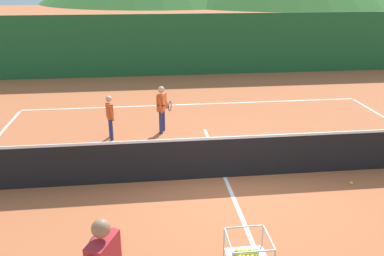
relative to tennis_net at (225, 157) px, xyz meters
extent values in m
plane|color=#BC6038|center=(0.00, 0.00, -0.50)|extent=(120.00, 120.00, 0.00)
cube|color=white|center=(0.00, 5.56, -0.50)|extent=(11.66, 0.08, 0.01)
cube|color=white|center=(0.00, 0.00, -0.50)|extent=(0.08, 6.06, 0.01)
cube|color=black|center=(0.00, 0.00, -0.04)|extent=(12.08, 0.02, 0.92)
cube|color=white|center=(0.00, 0.00, 0.45)|extent=(12.08, 0.03, 0.06)
sphere|color=#996B4C|center=(-2.25, -3.96, 1.02)|extent=(0.22, 0.22, 0.22)
cylinder|color=#B2262D|center=(-2.18, -3.70, 0.55)|extent=(0.19, 0.15, 0.56)
torus|color=#262628|center=(-2.42, -3.59, 0.51)|extent=(0.14, 0.28, 0.29)
cylinder|color=black|center=(-2.19, -3.69, 0.51)|extent=(0.21, 0.11, 0.03)
cylinder|color=navy|center=(-2.68, 2.77, -0.20)|extent=(0.09, 0.09, 0.60)
cylinder|color=navy|center=(-2.64, 2.54, -0.20)|extent=(0.09, 0.09, 0.60)
cube|color=#E55926|center=(-2.66, 2.65, 0.32)|extent=(0.23, 0.38, 0.42)
sphere|color=#DBAD84|center=(-2.66, 2.65, 0.64)|extent=(0.17, 0.17, 0.17)
cylinder|color=#E55926|center=(-2.65, 2.87, 0.29)|extent=(0.17, 0.09, 0.41)
cylinder|color=#E55926|center=(-2.59, 2.46, 0.29)|extent=(0.13, 0.09, 0.42)
cylinder|color=navy|center=(-1.20, 3.12, -0.17)|extent=(0.10, 0.10, 0.67)
cylinder|color=navy|center=(-1.28, 2.87, -0.17)|extent=(0.10, 0.10, 0.67)
cube|color=#E55926|center=(-1.24, 2.99, 0.40)|extent=(0.30, 0.44, 0.47)
sphere|color=#DBAD84|center=(-1.24, 2.99, 0.76)|extent=(0.18, 0.18, 0.18)
cylinder|color=#E55926|center=(-1.11, 3.19, 0.37)|extent=(0.19, 0.12, 0.46)
cylinder|color=#E55926|center=(-1.28, 2.77, 0.37)|extent=(0.15, 0.11, 0.46)
torus|color=#262628|center=(-1.03, 2.68, 0.37)|extent=(0.11, 0.28, 0.29)
cylinder|color=black|center=(-1.26, 2.76, 0.37)|extent=(0.22, 0.10, 0.03)
cylinder|color=#B7B7BC|center=(-0.66, -3.22, -0.05)|extent=(0.02, 0.02, 0.89)
cylinder|color=#B7B7BC|center=(-0.10, -3.22, -0.05)|extent=(0.02, 0.02, 0.89)
cube|color=#B7B7BC|center=(-0.38, -3.22, 0.39)|extent=(0.56, 0.02, 0.02)
cube|color=#B7B7BC|center=(-0.38, -3.78, 0.39)|extent=(0.56, 0.02, 0.02)
cube|color=#B7B7BC|center=(-0.66, -3.50, 0.39)|extent=(0.02, 0.56, 0.02)
cube|color=#B7B7BC|center=(-0.10, -3.50, 0.39)|extent=(0.02, 0.56, 0.02)
sphere|color=yellow|center=(-0.50, -3.43, 0.09)|extent=(0.07, 0.07, 0.07)
sphere|color=yellow|center=(-0.51, -3.37, 0.08)|extent=(0.07, 0.07, 0.07)
sphere|color=yellow|center=(-0.45, -3.44, 0.08)|extent=(0.07, 0.07, 0.07)
sphere|color=yellow|center=(-0.45, -3.37, 0.08)|extent=(0.07, 0.07, 0.07)
sphere|color=yellow|center=(-0.38, -3.43, 0.08)|extent=(0.07, 0.07, 0.07)
sphere|color=yellow|center=(-0.38, -3.37, 0.08)|extent=(0.07, 0.07, 0.07)
sphere|color=yellow|center=(-0.31, -3.43, 0.08)|extent=(0.07, 0.07, 0.07)
sphere|color=yellow|center=(-0.32, -3.37, 0.09)|extent=(0.07, 0.07, 0.07)
sphere|color=yellow|center=(-0.26, -3.44, 0.09)|extent=(0.07, 0.07, 0.07)
sphere|color=yellow|center=(-0.25, -3.37, 0.09)|extent=(0.07, 0.07, 0.07)
sphere|color=yellow|center=(-0.50, -3.50, 0.14)|extent=(0.07, 0.07, 0.07)
sphere|color=yellow|center=(-0.51, -3.44, 0.14)|extent=(0.07, 0.07, 0.07)
sphere|color=yellow|center=(2.64, -0.65, -0.47)|extent=(0.07, 0.07, 0.07)
cube|color=#1E5B2D|center=(0.00, 10.12, 0.85)|extent=(25.66, 0.08, 2.69)
camera|label=1|loc=(-1.69, -8.02, 3.71)|focal=38.25mm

